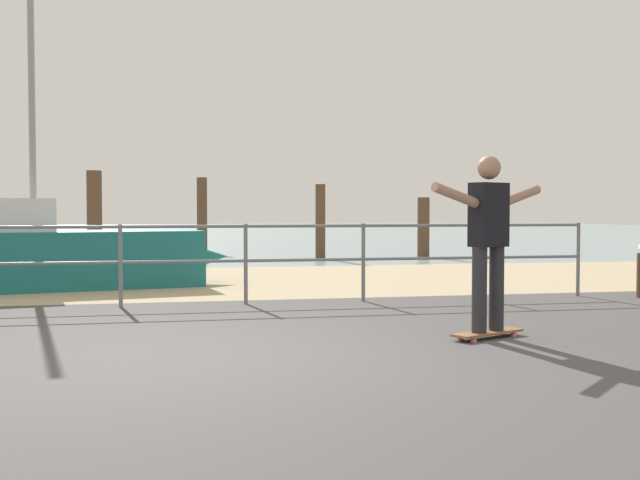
# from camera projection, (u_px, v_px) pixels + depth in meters

# --- Properties ---
(ground_plane) EXTENTS (24.00, 10.00, 0.04)m
(ground_plane) POSITION_uv_depth(u_px,v_px,m) (221.00, 389.00, 5.30)
(ground_plane) COLOR #474444
(ground_plane) RESTS_ON ground
(beach_strip) EXTENTS (24.00, 6.00, 0.04)m
(beach_strip) POSITION_uv_depth(u_px,v_px,m) (185.00, 282.00, 13.13)
(beach_strip) COLOR tan
(beach_strip) RESTS_ON ground
(sea_surface) EXTENTS (72.00, 50.00, 0.04)m
(sea_surface) POSITION_uv_depth(u_px,v_px,m) (169.00, 233.00, 40.54)
(sea_surface) COLOR #849EA3
(sea_surface) RESTS_ON ground
(railing_fence) EXTENTS (14.07, 0.05, 1.05)m
(railing_fence) POSITION_uv_depth(u_px,v_px,m) (55.00, 253.00, 9.44)
(railing_fence) COLOR slate
(railing_fence) RESTS_ON ground
(sailboat) EXTENTS (5.07, 2.25, 4.78)m
(sailboat) POSITION_uv_depth(u_px,v_px,m) (66.00, 256.00, 11.98)
(sailboat) COLOR #19666B
(sailboat) RESTS_ON ground
(skateboard) EXTENTS (0.81, 0.52, 0.08)m
(skateboard) POSITION_uv_depth(u_px,v_px,m) (488.00, 333.00, 7.30)
(skateboard) COLOR brown
(skateboard) RESTS_ON ground
(skateboarder) EXTENTS (1.35, 0.69, 1.65)m
(skateboarder) POSITION_uv_depth(u_px,v_px,m) (489.00, 232.00, 7.26)
(skateboarder) COLOR #26262B
(skateboarder) RESTS_ON skateboard
(groyne_post_1) EXTENTS (0.36, 0.36, 2.17)m
(groyne_post_1) POSITION_uv_depth(u_px,v_px,m) (94.00, 216.00, 18.51)
(groyne_post_1) COLOR #513826
(groyne_post_1) RESTS_ON ground
(groyne_post_2) EXTENTS (0.29, 0.29, 2.16)m
(groyne_post_2) POSITION_uv_depth(u_px,v_px,m) (202.00, 215.00, 22.32)
(groyne_post_2) COLOR #513826
(groyne_post_2) RESTS_ON ground
(groyne_post_3) EXTENTS (0.25, 0.25, 1.87)m
(groyne_post_3) POSITION_uv_depth(u_px,v_px,m) (320.00, 222.00, 19.23)
(groyne_post_3) COLOR #513826
(groyne_post_3) RESTS_ON ground
(groyne_post_4) EXTENTS (0.31, 0.31, 1.55)m
(groyne_post_4) POSITION_uv_depth(u_px,v_px,m) (423.00, 228.00, 19.87)
(groyne_post_4) COLOR #513826
(groyne_post_4) RESTS_ON ground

